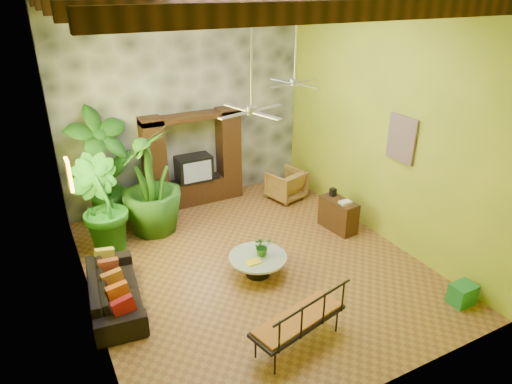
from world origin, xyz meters
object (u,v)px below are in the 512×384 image
ceiling_fan_front (252,98)px  wicker_armchair (286,185)px  ceiling_fan_back (295,72)px  iron_bench (301,319)px  tall_plant_b (100,206)px  tall_plant_c (150,182)px  side_console (338,215)px  tall_plant_a (104,169)px  green_bin (462,294)px  sofa (115,290)px  coffee_table (258,263)px  entertainment_center (194,166)px

ceiling_fan_front → wicker_armchair: size_ratio=2.25×
ceiling_fan_back → iron_bench: 4.99m
tall_plant_b → tall_plant_c: tall_plant_c is taller
ceiling_fan_front → tall_plant_c: 3.59m
wicker_armchair → ceiling_fan_back: bearing=49.2°
side_console → tall_plant_a: bearing=142.9°
green_bin → ceiling_fan_front: bearing=140.3°
tall_plant_a → tall_plant_b: bearing=-107.1°
wicker_armchair → green_bin: wicker_armchair is taller
side_console → iron_bench: bearing=-141.9°
sofa → tall_plant_b: (0.21, 1.91, 0.71)m
coffee_table → iron_bench: bearing=-99.2°
ceiling_fan_front → tall_plant_a: (-1.91, 3.35, -2.04)m
entertainment_center → ceiling_fan_back: bearing=-50.4°
tall_plant_a → coffee_table: bearing=-58.6°
wicker_armchair → iron_bench: 5.27m
tall_plant_b → ceiling_fan_front: bearing=-45.3°
tall_plant_b → side_console: (4.78, -1.52, -0.65)m
wicker_armchair → iron_bench: iron_bench is taller
iron_bench → side_console: size_ratio=1.84×
tall_plant_b → coffee_table: tall_plant_b is taller
sofa → tall_plant_b: 2.05m
wicker_armchair → tall_plant_c: size_ratio=0.35×
ceiling_fan_front → side_console: 4.03m
entertainment_center → wicker_armchair: (2.12, -0.88, -0.59)m
ceiling_fan_front → side_console: bearing=16.4°
ceiling_fan_back → tall_plant_a: (-3.71, 1.75, -2.04)m
entertainment_center → green_bin: entertainment_center is taller
ceiling_fan_front → ceiling_fan_back: bearing=41.6°
tall_plant_c → green_bin: bearing=-51.3°
sofa → green_bin: bearing=-111.1°
entertainment_center → tall_plant_c: 1.64m
ceiling_fan_back → wicker_armchair: (0.52, 1.06, -3.03)m
tall_plant_c → side_console: size_ratio=2.64×
sofa → coffee_table: (2.58, -0.34, -0.05)m
wicker_armchair → green_bin: 5.06m
tall_plant_c → coffee_table: size_ratio=2.15×
coffee_table → entertainment_center: bearing=88.8°
ceiling_fan_front → tall_plant_b: size_ratio=0.92×
sofa → wicker_armchair: 5.30m
iron_bench → side_console: 3.85m
tall_plant_a → tall_plant_b: (-0.33, -1.09, -0.35)m
coffee_table → iron_bench: iron_bench is taller
sofa → tall_plant_b: tall_plant_b is taller
tall_plant_a → iron_bench: bearing=-72.1°
sofa → iron_bench: 3.24m
ceiling_fan_back → tall_plant_c: 3.80m
tall_plant_a → tall_plant_b: 1.19m
side_console → green_bin: 3.13m
entertainment_center → ceiling_fan_back: 3.50m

